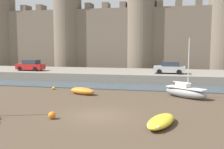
{
  "coord_description": "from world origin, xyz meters",
  "views": [
    {
      "loc": [
        4.8,
        -17.85,
        5.07
      ],
      "look_at": [
        0.12,
        4.25,
        2.5
      ],
      "focal_mm": 42.0,
      "sensor_mm": 36.0,
      "label": 1
    }
  ],
  "objects_px": {
    "mooring_buoy_off_centre": "(52,115)",
    "car_quay_centre_west": "(170,68)",
    "sailboat_foreground_right": "(185,92)",
    "rowboat_foreground_centre": "(161,121)",
    "mooring_buoy_mid_mud": "(54,88)",
    "rowboat_near_channel_left": "(83,91)",
    "car_quay_west": "(31,65)"
  },
  "relations": [
    {
      "from": "car_quay_centre_west",
      "to": "mooring_buoy_off_centre",
      "type": "bearing_deg",
      "value": -112.25
    },
    {
      "from": "rowboat_near_channel_left",
      "to": "mooring_buoy_off_centre",
      "type": "height_order",
      "value": "rowboat_near_channel_left"
    },
    {
      "from": "rowboat_foreground_centre",
      "to": "car_quay_west",
      "type": "relative_size",
      "value": 0.91
    },
    {
      "from": "mooring_buoy_mid_mud",
      "to": "mooring_buoy_off_centre",
      "type": "height_order",
      "value": "mooring_buoy_off_centre"
    },
    {
      "from": "rowboat_near_channel_left",
      "to": "mooring_buoy_off_centre",
      "type": "distance_m",
      "value": 9.02
    },
    {
      "from": "sailboat_foreground_right",
      "to": "mooring_buoy_mid_mud",
      "type": "bearing_deg",
      "value": 173.63
    },
    {
      "from": "mooring_buoy_mid_mud",
      "to": "car_quay_west",
      "type": "xyz_separation_m",
      "value": [
        -7.5,
        8.46,
        1.82
      ]
    },
    {
      "from": "sailboat_foreground_right",
      "to": "car_quay_west",
      "type": "relative_size",
      "value": 1.37
    },
    {
      "from": "mooring_buoy_off_centre",
      "to": "car_quay_centre_west",
      "type": "height_order",
      "value": "car_quay_centre_west"
    },
    {
      "from": "rowboat_foreground_centre",
      "to": "car_quay_centre_west",
      "type": "xyz_separation_m",
      "value": [
        0.63,
        19.55,
        1.69
      ]
    },
    {
      "from": "car_quay_centre_west",
      "to": "mooring_buoy_mid_mud",
      "type": "bearing_deg",
      "value": -146.44
    },
    {
      "from": "mooring_buoy_mid_mud",
      "to": "mooring_buoy_off_centre",
      "type": "bearing_deg",
      "value": -66.02
    },
    {
      "from": "rowboat_foreground_centre",
      "to": "mooring_buoy_off_centre",
      "type": "distance_m",
      "value": 7.36
    },
    {
      "from": "rowboat_near_channel_left",
      "to": "rowboat_foreground_centre",
      "type": "distance_m",
      "value": 12.14
    },
    {
      "from": "sailboat_foreground_right",
      "to": "car_quay_centre_west",
      "type": "relative_size",
      "value": 1.37
    },
    {
      "from": "sailboat_foreground_right",
      "to": "rowboat_foreground_centre",
      "type": "distance_m",
      "value": 9.63
    },
    {
      "from": "mooring_buoy_mid_mud",
      "to": "rowboat_near_channel_left",
      "type": "bearing_deg",
      "value": -26.05
    },
    {
      "from": "mooring_buoy_off_centre",
      "to": "car_quay_west",
      "type": "xyz_separation_m",
      "value": [
        -12.39,
        19.46,
        1.74
      ]
    },
    {
      "from": "rowboat_near_channel_left",
      "to": "sailboat_foreground_right",
      "type": "xyz_separation_m",
      "value": [
        10.22,
        0.4,
        0.22
      ]
    },
    {
      "from": "sailboat_foreground_right",
      "to": "rowboat_near_channel_left",
      "type": "bearing_deg",
      "value": -177.73
    },
    {
      "from": "mooring_buoy_mid_mud",
      "to": "rowboat_foreground_centre",
      "type": "bearing_deg",
      "value": -41.93
    },
    {
      "from": "rowboat_foreground_centre",
      "to": "car_quay_west",
      "type": "bearing_deg",
      "value": 135.42
    },
    {
      "from": "sailboat_foreground_right",
      "to": "rowboat_foreground_centre",
      "type": "bearing_deg",
      "value": -102.46
    },
    {
      "from": "rowboat_foreground_centre",
      "to": "mooring_buoy_mid_mud",
      "type": "distance_m",
      "value": 16.47
    },
    {
      "from": "mooring_buoy_mid_mud",
      "to": "car_quay_west",
      "type": "relative_size",
      "value": 0.09
    },
    {
      "from": "rowboat_near_channel_left",
      "to": "sailboat_foreground_right",
      "type": "distance_m",
      "value": 10.23
    },
    {
      "from": "rowboat_foreground_centre",
      "to": "mooring_buoy_mid_mud",
      "type": "bearing_deg",
      "value": 138.07
    },
    {
      "from": "car_quay_centre_west",
      "to": "car_quay_west",
      "type": "bearing_deg",
      "value": -179.77
    },
    {
      "from": "rowboat_foreground_centre",
      "to": "mooring_buoy_off_centre",
      "type": "bearing_deg",
      "value": 179.92
    },
    {
      "from": "rowboat_foreground_centre",
      "to": "mooring_buoy_off_centre",
      "type": "height_order",
      "value": "rowboat_foreground_centre"
    },
    {
      "from": "sailboat_foreground_right",
      "to": "rowboat_foreground_centre",
      "type": "relative_size",
      "value": 1.5
    },
    {
      "from": "mooring_buoy_mid_mud",
      "to": "car_quay_west",
      "type": "distance_m",
      "value": 11.46
    }
  ]
}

